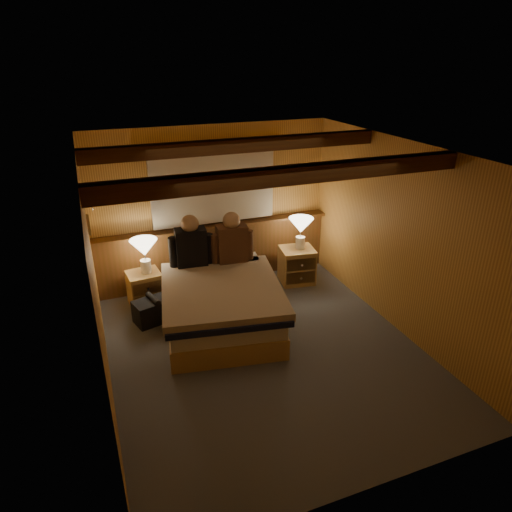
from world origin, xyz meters
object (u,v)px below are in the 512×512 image
person_left (191,244)px  duffel_bag (154,310)px  nightstand_right (297,265)px  person_right (232,241)px  lamp_left (144,250)px  bed (221,304)px  nightstand_left (145,288)px  lamp_right (301,227)px

person_left → duffel_bag: 1.01m
duffel_bag → person_left: bearing=4.9°
nightstand_right → person_right: 1.32m
lamp_left → duffel_bag: lamp_left is taller
person_left → bed: bearing=-67.6°
nightstand_right → duffel_bag: 2.32m
nightstand_left → person_left: 0.98m
nightstand_left → nightstand_right: (2.33, -0.13, 0.03)m
nightstand_left → duffel_bag: 0.51m
lamp_left → person_left: bearing=-24.9°
nightstand_left → person_right: 1.43m
nightstand_left → nightstand_right: 2.33m
lamp_left → lamp_right: lamp_right is taller
person_right → duffel_bag: person_right is taller
bed → person_right: size_ratio=2.83×
nightstand_left → lamp_left: lamp_left is taller
nightstand_right → lamp_right: (0.05, 0.01, 0.62)m
bed → nightstand_right: (1.48, 0.81, -0.06)m
nightstand_right → lamp_left: size_ratio=1.15×
nightstand_left → lamp_left: size_ratio=1.00×
lamp_right → duffel_bag: lamp_right is taller
lamp_right → person_right: 1.20m
person_right → nightstand_left: bearing=168.1°
bed → nightstand_right: bearing=38.7°
person_left → person_right: bearing=-2.6°
person_right → duffel_bag: (-1.16, -0.15, -0.77)m
lamp_left → lamp_right: 2.33m
person_right → nightstand_right: bearing=15.3°
nightstand_right → duffel_bag: bearing=-162.5°
nightstand_right → lamp_left: (-2.28, 0.14, 0.56)m
nightstand_right → person_right: size_ratio=0.77×
lamp_right → person_right: person_right is taller
nightstand_right → person_left: 1.81m
lamp_left → person_right: person_right is taller
lamp_left → nightstand_left: bearing=-173.8°
nightstand_right → nightstand_left: bearing=-174.8°
lamp_left → bed: bearing=-50.0°
lamp_left → duffel_bag: (-0.01, -0.50, -0.67)m
person_left → lamp_right: bearing=10.6°
person_right → lamp_right: bearing=15.5°
person_right → person_left: bearing=176.2°
nightstand_right → person_left: size_ratio=0.76×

